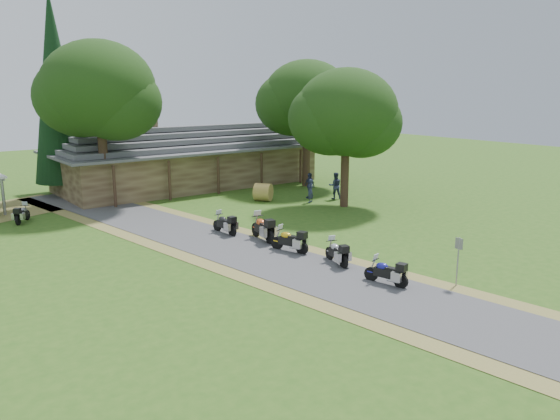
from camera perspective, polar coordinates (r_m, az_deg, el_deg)
ground at (r=22.86m, az=6.20°, el=-7.44°), size 120.00×120.00×0.00m
driveway at (r=25.44m, az=-0.86°, el=-5.25°), size 51.95×51.95×0.00m
lodge at (r=44.98m, az=-9.47°, el=5.63°), size 21.40×9.40×4.90m
motorcycle_row_a at (r=22.60m, az=11.02°, el=-6.26°), size 0.94×1.80×1.18m
motorcycle_row_b at (r=24.86m, az=5.93°, el=-4.31°), size 1.01×1.83×1.19m
motorcycle_row_c at (r=26.49m, az=0.98°, el=-3.08°), size 1.14×1.97×1.28m
motorcycle_row_d at (r=28.52m, az=-1.84°, el=-1.76°), size 1.04×2.21×1.45m
motorcycle_row_e at (r=29.96m, az=-5.82°, el=-1.33°), size 0.70×1.83×1.23m
motorcycle_carport_b at (r=35.72m, az=-25.33°, el=-0.29°), size 1.39×1.68×1.14m
person_a at (r=37.95m, az=3.18°, el=2.23°), size 0.66×0.59×1.92m
person_b at (r=39.27m, az=5.79°, el=2.78°), size 0.79×0.73×2.25m
person_c at (r=39.34m, az=3.12°, el=2.79°), size 0.50×0.66×2.18m
hay_bale at (r=38.51m, az=-1.77°, el=1.88°), size 1.68×1.65×1.24m
sign_post at (r=23.07m, az=18.08°, el=-5.17°), size 0.36×0.06×2.02m
oak_lodge_left at (r=38.31m, az=-18.28°, el=9.70°), size 7.41×7.41×12.53m
oak_lodge_right at (r=43.97m, az=2.81°, el=9.84°), size 7.02×7.02×11.33m
oak_driveway at (r=36.34m, az=6.90°, el=8.21°), size 6.71×6.71×10.12m
cedar_near at (r=43.03m, az=-22.29°, el=11.06°), size 3.92×3.92×14.62m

